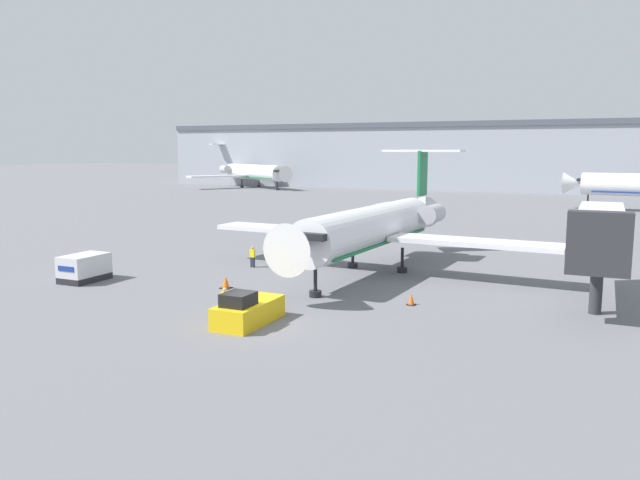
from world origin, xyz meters
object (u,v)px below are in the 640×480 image
object	(u,v)px
pushback_tug	(248,311)
airplane_parked_far_left	(252,172)
traffic_cone_left	(226,282)
jet_bridge	(600,232)
worker_by_wing	(253,256)
luggage_cart	(84,268)
traffic_cone_right	(411,299)
airplane_main	(373,227)
worker_near_tug	(225,302)

from	to	relation	value
pushback_tug	airplane_parked_far_left	xyz separation A→B (m)	(-62.21, 105.05, 3.09)
traffic_cone_left	jet_bridge	distance (m)	24.09
worker_by_wing	jet_bridge	world-z (taller)	jet_bridge
luggage_cart	jet_bridge	size ratio (longest dim) A/B	0.27
traffic_cone_left	traffic_cone_right	size ratio (longest dim) A/B	1.13
pushback_tug	traffic_cone_right	bearing A→B (deg)	47.81
airplane_main	pushback_tug	xyz separation A→B (m)	(-1.27, -16.48, -2.80)
traffic_cone_right	airplane_parked_far_left	world-z (taller)	airplane_parked_far_left
airplane_parked_far_left	jet_bridge	bearing A→B (deg)	-49.37
airplane_main	worker_near_tug	size ratio (longest dim) A/B	16.26
airplane_main	pushback_tug	size ratio (longest dim) A/B	6.07
airplane_main	worker_by_wing	xyz separation A→B (m)	(-9.42, -2.28, -2.64)
traffic_cone_right	airplane_parked_far_left	distance (m)	119.50
pushback_tug	worker_near_tug	xyz separation A→B (m)	(-1.80, 0.49, 0.18)
jet_bridge	luggage_cart	bearing A→B (deg)	-166.69
worker_by_wing	traffic_cone_left	size ratio (longest dim) A/B	2.03
pushback_tug	worker_near_tug	bearing A→B (deg)	164.85
worker_by_wing	worker_near_tug	bearing A→B (deg)	-65.15
traffic_cone_left	airplane_parked_far_left	bearing A→B (deg)	119.83
worker_by_wing	jet_bridge	distance (m)	25.61
luggage_cart	airplane_parked_far_left	world-z (taller)	airplane_parked_far_left
luggage_cart	traffic_cone_right	size ratio (longest dim) A/B	4.55
airplane_main	worker_near_tug	bearing A→B (deg)	-100.86
luggage_cart	worker_near_tug	size ratio (longest dim) A/B	1.97
pushback_tug	luggage_cart	xyz separation A→B (m)	(-16.43, 4.60, 0.24)
worker_near_tug	traffic_cone_right	world-z (taller)	worker_near_tug
luggage_cart	airplane_parked_far_left	size ratio (longest dim) A/B	0.11
pushback_tug	airplane_parked_far_left	distance (m)	122.13
airplane_main	luggage_cart	xyz separation A→B (m)	(-17.69, -11.88, -2.56)
worker_near_tug	worker_by_wing	distance (m)	15.11
luggage_cart	traffic_cone_right	world-z (taller)	luggage_cart
pushback_tug	luggage_cart	bearing A→B (deg)	164.36
luggage_cart	traffic_cone_left	xyz separation A→B (m)	(10.53, 2.24, -0.56)
airplane_main	jet_bridge	xyz separation A→B (m)	(15.89, -3.93, 0.93)
pushback_tug	worker_by_wing	bearing A→B (deg)	119.86
airplane_main	luggage_cart	distance (m)	21.46
airplane_main	jet_bridge	distance (m)	16.39
pushback_tug	traffic_cone_right	distance (m)	10.33
traffic_cone_left	traffic_cone_right	world-z (taller)	traffic_cone_left
airplane_main	airplane_parked_far_left	world-z (taller)	airplane_parked_far_left
traffic_cone_left	worker_near_tug	bearing A→B (deg)	-57.20
jet_bridge	worker_near_tug	bearing A→B (deg)	-147.54
pushback_tug	jet_bridge	size ratio (longest dim) A/B	0.37
traffic_cone_right	airplane_parked_far_left	xyz separation A→B (m)	(-69.14, 97.40, 3.45)
traffic_cone_left	worker_by_wing	bearing A→B (deg)	107.05
worker_near_tug	jet_bridge	size ratio (longest dim) A/B	0.14
worker_near_tug	airplane_parked_far_left	world-z (taller)	airplane_parked_far_left
airplane_main	pushback_tug	distance (m)	16.76
luggage_cart	worker_near_tug	world-z (taller)	luggage_cart
worker_by_wing	jet_bridge	size ratio (longest dim) A/B	0.14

